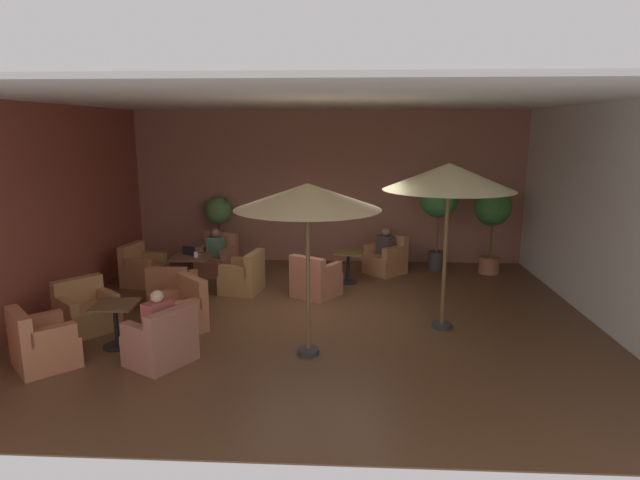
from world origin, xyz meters
name	(u,v)px	position (x,y,z in m)	size (l,w,h in m)	color
ground_plane	(319,318)	(0.00, 0.00, -0.01)	(9.46, 8.21, 0.02)	brown
wall_back_brick	(328,187)	(0.00, 4.06, 1.82)	(9.46, 0.08, 3.64)	#9D634D
wall_left_accent	(45,212)	(-4.69, 0.00, 1.82)	(0.08, 8.21, 3.64)	brown
wall_right_plain	(608,217)	(4.69, 0.00, 1.82)	(0.08, 8.21, 3.64)	silver
ceiling_slab	(319,99)	(0.00, 0.00, 3.67)	(9.46, 8.21, 0.06)	silver
cafe_table_front_left	(191,263)	(-2.69, 1.60, 0.52)	(0.80, 0.80, 0.67)	black
armchair_front_left_north	(173,290)	(-2.72, 0.48, 0.30)	(0.73, 0.81, 0.80)	#B06742
armchair_front_left_east	(244,277)	(-1.58, 1.41, 0.30)	(0.85, 0.91, 0.82)	#A77945
armchair_front_left_south	(217,260)	(-2.44, 2.69, 0.33)	(0.93, 0.87, 0.91)	#AF664B
armchair_front_left_west	(143,270)	(-3.79, 1.80, 0.31)	(0.85, 0.88, 0.86)	#AD7547
cafe_table_front_right	(348,260)	(0.50, 2.17, 0.48)	(0.66, 0.66, 0.67)	black
armchair_front_right_north	(386,259)	(1.36, 2.98, 0.33)	(1.04, 1.04, 0.87)	#B37149
armchair_front_right_east	(315,281)	(-0.13, 1.19, 0.32)	(1.05, 1.05, 0.84)	#B46A4E
cafe_table_mid_center	(116,317)	(-2.95, -1.41, 0.47)	(0.67, 0.67, 0.67)	black
armchair_mid_center_north	(162,342)	(-2.07, -1.94, 0.31)	(1.02, 1.05, 0.83)	#A96854
armchair_mid_center_east	(180,312)	(-2.22, -0.68, 0.31)	(1.07, 1.07, 0.86)	#B36C45
armchair_mid_center_south	(86,312)	(-3.74, -0.75, 0.30)	(1.12, 1.12, 0.82)	#AA7444
armchair_mid_center_west	(42,345)	(-3.68, -2.13, 0.32)	(1.08, 1.08, 0.85)	#B76A46
patio_umbrella_tall_red	(449,178)	(2.05, -0.36, 2.47)	(2.06, 2.06, 2.69)	#2D2D2D
patio_umbrella_center_beige	(308,198)	(-0.07, -1.51, 2.29)	(2.04, 2.04, 2.48)	#2D2D2D
potted_tree_left_corner	(492,215)	(3.68, 3.09, 1.34)	(0.81, 0.81, 1.91)	#A85E44
potted_tree_mid_left	(439,203)	(2.53, 3.32, 1.56)	(0.88, 0.88, 2.11)	#3A332F
potted_tree_mid_right	(218,220)	(-2.61, 3.65, 1.07)	(0.66, 0.66, 1.62)	silver
patron_blue_shirt	(158,315)	(-2.11, -1.92, 0.70)	(0.41, 0.46, 0.61)	#AB4947
patron_by_window	(385,243)	(1.33, 2.95, 0.71)	(0.41, 0.41, 0.62)	#3F3635
patron_with_friend	(215,244)	(-2.45, 2.65, 0.70)	(0.40, 0.32, 0.62)	#4B7B5B
iced_drink_cup	(196,255)	(-2.56, 1.50, 0.73)	(0.08, 0.08, 0.11)	silver
open_laptop	(191,253)	(-2.71, 1.66, 0.72)	(0.37, 0.32, 0.20)	#9EA0A5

